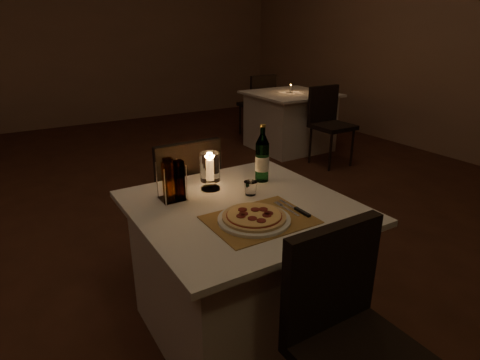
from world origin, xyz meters
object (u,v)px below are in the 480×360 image
main_table (242,270)px  neighbor_table_right (289,121)px  chair_far (183,192)px  tumbler (251,188)px  plate (254,219)px  hurricane_candle (210,168)px  chair_near (348,325)px  pizza (254,216)px  water_bottle (262,159)px

main_table → neighbor_table_right: (2.35, 2.62, 0.00)m
chair_far → tumbler: (0.10, -0.63, 0.23)m
plate → hurricane_candle: (0.01, 0.43, 0.11)m
chair_near → pizza: 0.58m
chair_near → water_bottle: (0.26, 0.93, 0.32)m
tumbler → water_bottle: 0.23m
plate → water_bottle: water_bottle is taller
water_bottle → neighbor_table_right: 3.22m
main_table → plate: (-0.05, -0.18, 0.38)m
chair_near → chair_far: (-0.00, 1.43, 0.00)m
hurricane_candle → chair_far: bearing=85.1°
main_table → plate: bearing=-105.5°
water_bottle → main_table: bearing=-140.3°
water_bottle → neighbor_table_right: (2.08, 2.40, -0.49)m
tumbler → plate: bearing=-119.9°
chair_near → hurricane_candle: hurricane_candle is taller
hurricane_candle → neighbor_table_right: 3.39m
chair_near → plate: size_ratio=2.81×
water_bottle → hurricane_candle: 0.30m
chair_far → pizza: 0.92m
tumbler → hurricane_candle: bearing=129.7°
chair_near → neighbor_table_right: bearing=54.8°
pizza → tumbler: bearing=60.1°
main_table → neighbor_table_right: bearing=48.1°
hurricane_candle → neighbor_table_right: (2.39, 2.36, -0.48)m
chair_far → plate: bearing=-93.2°
main_table → tumbler: tumbler is taller
hurricane_candle → neighbor_table_right: bearing=44.7°
main_table → hurricane_candle: (-0.04, 0.25, 0.48)m
pizza → hurricane_candle: bearing=88.7°
main_table → chair_far: chair_far is taller
tumbler → neighbor_table_right: bearing=48.5°
main_table → water_bottle: size_ratio=3.17×
chair_far → neighbor_table_right: size_ratio=0.90×
chair_near → hurricane_candle: (-0.04, 0.97, 0.31)m
chair_near → main_table: bearing=90.0°
chair_far → tumbler: size_ratio=12.88×
chair_far → main_table: bearing=-90.0°
chair_near → neighbor_table_right: 4.08m
neighbor_table_right → plate: bearing=-130.6°
main_table → chair_far: (0.00, 0.71, 0.18)m
chair_far → pizza: (-0.05, -0.89, 0.22)m
main_table → chair_near: 0.74m
tumbler → neighbor_table_right: tumbler is taller
plate → pizza: (0.00, -0.00, 0.02)m
pizza → hurricane_candle: (0.01, 0.43, 0.09)m
plate → tumbler: tumbler is taller
main_table → pizza: 0.44m
main_table → hurricane_candle: hurricane_candle is taller
chair_near → hurricane_candle: bearing=92.4°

